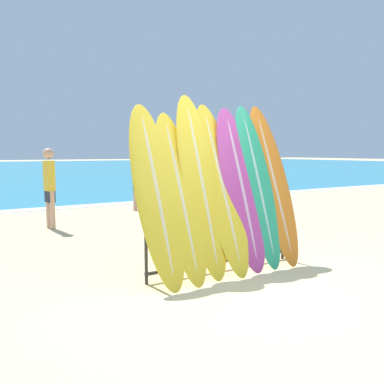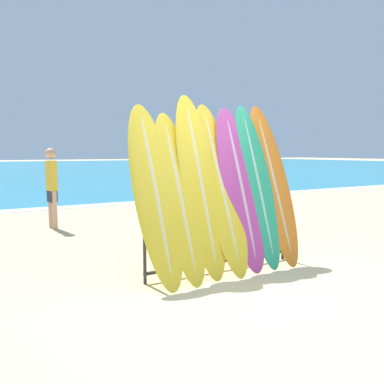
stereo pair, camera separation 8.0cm
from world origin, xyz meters
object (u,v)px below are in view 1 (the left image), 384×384
Objects in this scene: surfboard_slot_3 at (221,186)px; person_mid_beach at (151,187)px; surfboard_rack at (222,232)px; surfboard_slot_6 at (273,182)px; surfboard_slot_4 at (241,187)px; surfboard_slot_0 at (156,192)px; person_far_right at (198,176)px; surfboard_slot_2 at (201,183)px; surfboard_slot_5 at (257,184)px; surfboard_slot_1 at (180,195)px; person_near_water at (137,178)px; person_far_left at (50,185)px.

surfboard_slot_3 reaches higher than person_mid_beach.
surfboard_slot_6 is (0.92, 0.05, 0.62)m from surfboard_rack.
surfboard_slot_4 is 2.46m from person_mid_beach.
surfboard_slot_0 reaches higher than person_far_right.
surfboard_slot_2 reaches higher than surfboard_slot_6.
surfboard_slot_2 is 0.31m from surfboard_slot_3.
surfboard_slot_3 is 1.00× the size of surfboard_slot_5.
person_near_water is at bearing 74.22° from surfboard_slot_1.
person_far_left is (-1.23, 3.94, -0.27)m from surfboard_slot_2.
person_mid_beach is (0.04, 2.41, -0.21)m from surfboard_slot_3.
surfboard_slot_4 is 1.26× the size of person_far_right.
surfboard_slot_2 is 0.90m from surfboard_slot_5.
person_mid_beach is at bearing 74.79° from surfboard_slot_1.
surfboard_slot_6 is at bearing 1.23° from surfboard_slot_1.
surfboard_slot_3 is at bearing 2.86° from surfboard_slot_1.
surfboard_slot_6 is at bearing 2.84° from surfboard_slot_4.
surfboard_slot_4 reaches higher than surfboard_slot_1.
surfboard_slot_0 is at bearing 179.51° from surfboard_slot_5.
person_near_water reaches higher than surfboard_rack.
surfboard_slot_0 is 0.94m from surfboard_slot_3.
person_near_water is at bearing -163.39° from person_mid_beach.
surfboard_slot_1 is at bearing -178.77° from surfboard_slot_6.
surfboard_slot_4 is at bearing -178.87° from surfboard_slot_5.
surfboard_slot_5 is at bearing -0.49° from surfboard_slot_0.
surfboard_slot_5 is at bearing 0.41° from surfboard_slot_1.
surfboard_slot_2 reaches higher than surfboard_rack.
person_far_right is at bearing 56.93° from surfboard_slot_1.
surfboard_rack is 2.50m from person_mid_beach.
surfboard_slot_2 is (0.32, 0.03, 0.13)m from surfboard_slot_1.
surfboard_slot_5 is at bearing -1.65° from surfboard_slot_2.
surfboard_rack is 0.61m from surfboard_slot_3.
surfboard_rack is at bearing -2.65° from surfboard_slot_0.
surfboard_slot_0 is at bearing -51.58° from person_near_water.
surfboard_rack is 0.81m from surfboard_slot_1.
person_near_water is (0.88, 5.30, -0.25)m from surfboard_slot_3.
surfboard_slot_4 is 1.33× the size of person_far_left.
person_mid_beach is (-0.25, 2.44, -0.19)m from surfboard_slot_4.
person_near_water is (1.82, 5.31, -0.23)m from surfboard_slot_0.
surfboard_slot_5 is 2.50m from person_mid_beach.
surfboard_rack is at bearing -175.63° from surfboard_slot_4.
surfboard_slot_2 is at bearing -177.30° from person_far_left.
surfboard_slot_0 is 0.32m from surfboard_slot_1.
surfboard_slot_2 reaches higher than surfboard_slot_0.
surfboard_slot_0 is 5.62m from person_near_water.
surfboard_slot_3 is at bearing 70.00° from surfboard_rack.
surfboard_slot_3 is at bearing 0.60° from surfboard_slot_0.
person_mid_beach is 2.20m from person_far_left.
surfboard_slot_0 is at bearing 177.35° from surfboard_rack.
surfboard_slot_1 is 0.93× the size of surfboard_slot_5.
surfboard_slot_2 reaches higher than person_far_right.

